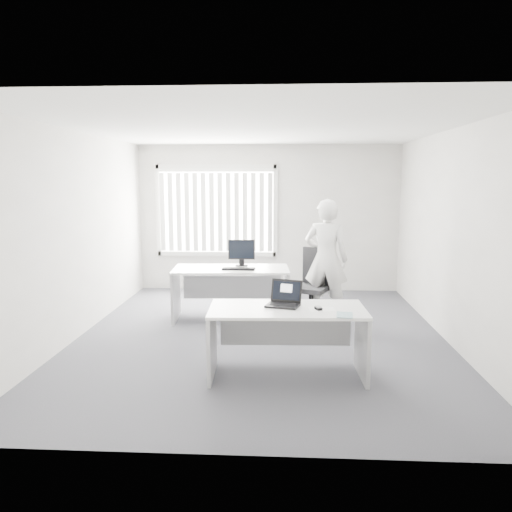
# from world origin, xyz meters

# --- Properties ---
(ground) EXTENTS (6.00, 6.00, 0.00)m
(ground) POSITION_xyz_m (0.00, 0.00, 0.00)
(ground) COLOR #525259
(ground) RESTS_ON ground
(wall_back) EXTENTS (5.00, 0.02, 2.80)m
(wall_back) POSITION_xyz_m (0.00, 3.00, 1.40)
(wall_back) COLOR silver
(wall_back) RESTS_ON ground
(wall_front) EXTENTS (5.00, 0.02, 2.80)m
(wall_front) POSITION_xyz_m (0.00, -3.00, 1.40)
(wall_front) COLOR silver
(wall_front) RESTS_ON ground
(wall_left) EXTENTS (0.02, 6.00, 2.80)m
(wall_left) POSITION_xyz_m (-2.50, 0.00, 1.40)
(wall_left) COLOR silver
(wall_left) RESTS_ON ground
(wall_right) EXTENTS (0.02, 6.00, 2.80)m
(wall_right) POSITION_xyz_m (2.50, 0.00, 1.40)
(wall_right) COLOR silver
(wall_right) RESTS_ON ground
(ceiling) EXTENTS (5.00, 6.00, 0.02)m
(ceiling) POSITION_xyz_m (0.00, 0.00, 2.80)
(ceiling) COLOR silver
(ceiling) RESTS_ON wall_back
(window) EXTENTS (2.32, 0.06, 1.76)m
(window) POSITION_xyz_m (-1.00, 2.96, 1.55)
(window) COLOR silver
(window) RESTS_ON wall_back
(blinds) EXTENTS (2.20, 0.10, 1.50)m
(blinds) POSITION_xyz_m (-1.00, 2.90, 1.52)
(blinds) COLOR white
(blinds) RESTS_ON wall_back
(desk_near) EXTENTS (1.72, 0.86, 0.77)m
(desk_near) POSITION_xyz_m (0.35, -1.36, 0.55)
(desk_near) COLOR silver
(desk_near) RESTS_ON ground
(desk_far) EXTENTS (1.80, 0.93, 0.80)m
(desk_far) POSITION_xyz_m (-0.50, 0.87, 0.58)
(desk_far) COLOR silver
(desk_far) RESTS_ON ground
(office_chair) EXTENTS (0.83, 0.83, 1.09)m
(office_chair) POSITION_xyz_m (0.76, 0.99, 0.34)
(office_chair) COLOR black
(office_chair) RESTS_ON ground
(person) EXTENTS (0.77, 0.61, 1.86)m
(person) POSITION_xyz_m (0.96, 1.04, 0.93)
(person) COLOR silver
(person) RESTS_ON ground
(laptop) EXTENTS (0.42, 0.40, 0.27)m
(laptop) POSITION_xyz_m (0.30, -1.30, 0.91)
(laptop) COLOR black
(laptop) RESTS_ON desk_near
(paper_sheet) EXTENTS (0.29, 0.22, 0.00)m
(paper_sheet) POSITION_xyz_m (0.72, -1.39, 0.77)
(paper_sheet) COLOR white
(paper_sheet) RESTS_ON desk_near
(mouse) EXTENTS (0.09, 0.11, 0.04)m
(mouse) POSITION_xyz_m (0.68, -1.42, 0.79)
(mouse) COLOR #AEAEB0
(mouse) RESTS_ON paper_sheet
(booklet) EXTENTS (0.19, 0.24, 0.01)m
(booklet) POSITION_xyz_m (0.93, -1.63, 0.77)
(booklet) COLOR white
(booklet) RESTS_ON desk_near
(keyboard) EXTENTS (0.50, 0.18, 0.02)m
(keyboard) POSITION_xyz_m (-0.37, 0.75, 0.81)
(keyboard) COLOR black
(keyboard) RESTS_ON desk_far
(monitor) EXTENTS (0.42, 0.14, 0.42)m
(monitor) POSITION_xyz_m (-0.35, 1.08, 1.01)
(monitor) COLOR black
(monitor) RESTS_ON desk_far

